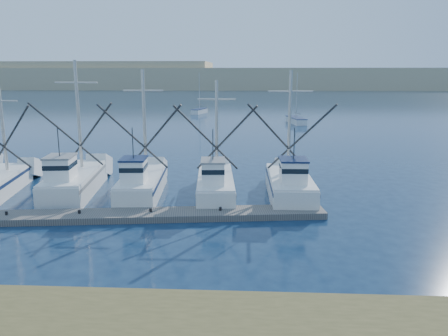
{
  "coord_description": "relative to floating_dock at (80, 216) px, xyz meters",
  "views": [
    {
      "loc": [
        -0.98,
        -17.13,
        8.2
      ],
      "look_at": [
        -2.3,
        8.0,
        2.65
      ],
      "focal_mm": 35.0,
      "sensor_mm": 36.0,
      "label": 1
    }
  ],
  "objects": [
    {
      "name": "sailboat_far",
      "position": [
        -0.15,
        64.64,
        0.32
      ],
      "size": [
        2.91,
        5.7,
        8.1
      ],
      "rotation": [
        0.0,
        0.0,
        -0.26
      ],
      "color": "white",
      "rests_on": "ground"
    },
    {
      "name": "ground",
      "position": [
        10.39,
        -5.95,
        -0.19
      ],
      "size": [
        500.0,
        500.0,
        0.0
      ],
      "primitive_type": "plane",
      "color": "#0D213B",
      "rests_on": "ground"
    },
    {
      "name": "floating_dock",
      "position": [
        0.0,
        0.0,
        0.0
      ],
      "size": [
        28.11,
        5.19,
        0.37
      ],
      "primitive_type": "cube",
      "rotation": [
        0.0,
        0.0,
        0.12
      ],
      "color": "slate",
      "rests_on": "ground"
    },
    {
      "name": "sailboat_near",
      "position": [
        17.41,
        48.4,
        0.3
      ],
      "size": [
        2.83,
        6.85,
        8.1
      ],
      "rotation": [
        0.0,
        0.0,
        0.18
      ],
      "color": "white",
      "rests_on": "ground"
    },
    {
      "name": "trawler_fleet",
      "position": [
        -0.2,
        5.04,
        0.75
      ],
      "size": [
        27.56,
        9.38,
        8.99
      ],
      "color": "white",
      "rests_on": "ground"
    },
    {
      "name": "dune_ridge",
      "position": [
        10.39,
        204.05,
        4.81
      ],
      "size": [
        360.0,
        60.0,
        10.0
      ],
      "primitive_type": "cube",
      "color": "tan",
      "rests_on": "ground"
    }
  ]
}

